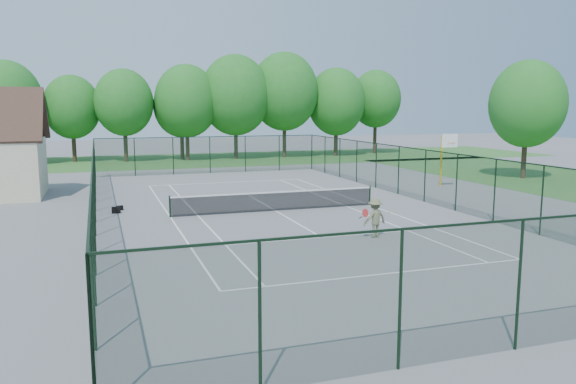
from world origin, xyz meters
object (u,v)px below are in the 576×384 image
object	(u,v)px
basketball_goal	(446,150)
tennis_player	(375,218)
tennis_net	(276,200)
sports_bag_a	(116,210)

from	to	relation	value
basketball_goal	tennis_player	distance (m)	16.45
basketball_goal	tennis_player	bearing A→B (deg)	-134.20
tennis_net	basketball_goal	bearing A→B (deg)	19.03
tennis_net	tennis_player	xyz separation A→B (m)	(2.13, -7.06, 0.25)
tennis_net	basketball_goal	distance (m)	14.45
tennis_player	basketball_goal	bearing A→B (deg)	45.80
tennis_net	sports_bag_a	world-z (taller)	tennis_net
basketball_goal	sports_bag_a	world-z (taller)	basketball_goal
basketball_goal	sports_bag_a	bearing A→B (deg)	-173.07
sports_bag_a	tennis_player	distance (m)	13.64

